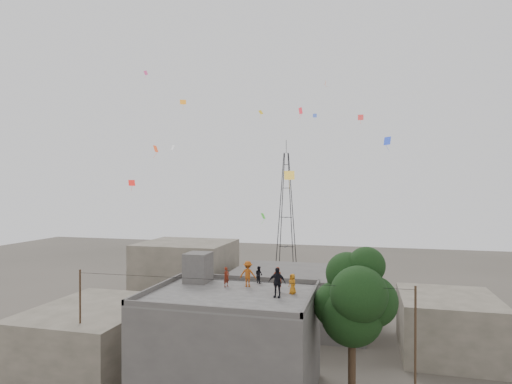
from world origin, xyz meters
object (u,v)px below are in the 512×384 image
Objects in this scene: stair_head_box at (198,267)px; transmission_tower at (286,211)px; person_dark_adult at (277,282)px; tree at (355,299)px; person_red_adult at (277,279)px.

transmission_tower is at bearing 91.23° from stair_head_box.
transmission_tower reaches higher than person_dark_adult.
tree is 4.86m from person_red_adult.
transmission_tower is (-11.37, 39.40, 2.97)m from tree.
person_red_adult is 0.87× the size of person_dark_adult.
person_dark_adult is (0.28, -1.47, 0.12)m from person_red_adult.
tree is 4.61m from person_dark_adult.
stair_head_box is at bearing 169.26° from tree.
tree is 5.96× the size of person_red_adult.
tree reaches higher than person_dark_adult.
tree is 5.18× the size of person_dark_adult.
stair_head_box is 1.14× the size of person_dark_adult.
person_dark_adult reaches higher than person_red_adult.
person_red_adult is at bearing -80.28° from transmission_tower.
tree is at bearing 11.85° from person_dark_adult.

